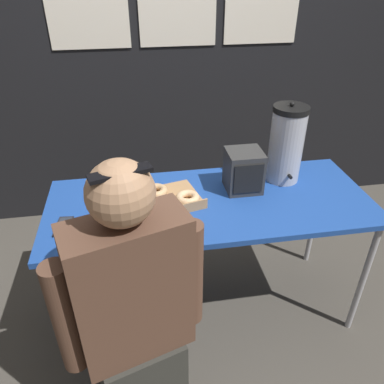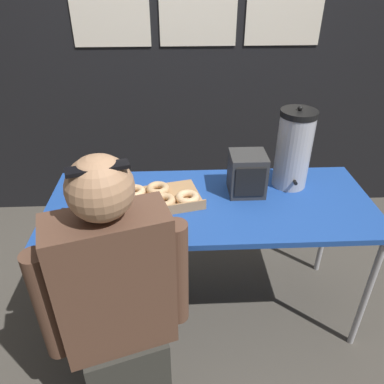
# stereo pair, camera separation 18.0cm
# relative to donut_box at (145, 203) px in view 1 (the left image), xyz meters

# --- Properties ---
(ground_plane) EXTENTS (12.00, 12.00, 0.00)m
(ground_plane) POSITION_rel_donut_box_xyz_m (0.32, 0.00, -0.77)
(ground_plane) COLOR #4C473F
(back_wall) EXTENTS (6.00, 0.11, 2.70)m
(back_wall) POSITION_rel_donut_box_xyz_m (0.32, 1.17, 0.59)
(back_wall) COLOR black
(back_wall) RESTS_ON ground
(folding_table) EXTENTS (1.59, 0.65, 0.74)m
(folding_table) POSITION_rel_donut_box_xyz_m (0.32, 0.00, -0.07)
(folding_table) COLOR #1E479E
(folding_table) RESTS_ON ground
(donut_box) EXTENTS (0.56, 0.38, 0.05)m
(donut_box) POSITION_rel_donut_box_xyz_m (0.00, 0.00, 0.00)
(donut_box) COLOR tan
(donut_box) RESTS_ON folding_table
(coffee_urn) EXTENTS (0.18, 0.20, 0.43)m
(coffee_urn) POSITION_rel_donut_box_xyz_m (0.74, 0.15, 0.18)
(coffee_urn) COLOR #B7B7BC
(coffee_urn) RESTS_ON folding_table
(cell_phone) EXTENTS (0.08, 0.15, 0.01)m
(cell_phone) POSITION_rel_donut_box_xyz_m (-0.37, -0.10, -0.02)
(cell_phone) COLOR black
(cell_phone) RESTS_ON folding_table
(space_heater) EXTENTS (0.18, 0.18, 0.21)m
(space_heater) POSITION_rel_donut_box_xyz_m (0.51, 0.09, 0.08)
(space_heater) COLOR #333333
(space_heater) RESTS_ON folding_table
(person_seated) EXTENTS (0.54, 0.31, 1.27)m
(person_seated) POSITION_rel_donut_box_xyz_m (-0.08, -0.54, -0.16)
(person_seated) COLOR #33332D
(person_seated) RESTS_ON ground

